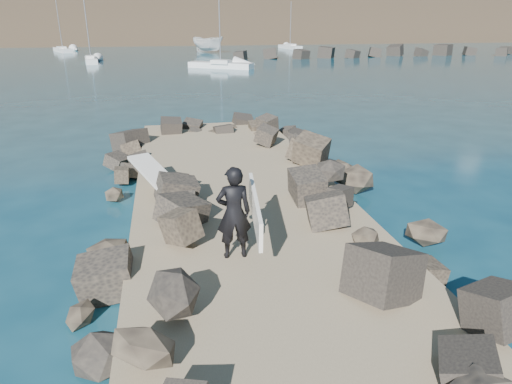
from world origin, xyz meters
TOP-DOWN VIEW (x-y plane):
  - ground at (0.00, 0.00)m, footprint 800.00×800.00m
  - jetty at (0.00, -2.00)m, footprint 6.00×26.00m
  - riprap_left at (-2.90, -1.50)m, footprint 2.60×22.00m
  - riprap_right at (2.90, -1.50)m, footprint 2.60×22.00m
  - breakwater_secondary at (35.00, 55.00)m, footprint 52.00×4.00m
  - surfboard_resting at (-2.34, 1.71)m, footprint 1.75×2.71m
  - boat_imported at (5.79, 69.84)m, footprint 6.15×7.12m
  - surfer_with_board at (-0.67, -2.36)m, footprint 0.98×2.48m
  - sailboat_c at (4.57, 42.99)m, footprint 7.34×5.50m
  - sailboat_e at (-18.54, 75.19)m, footprint 4.39×7.42m
  - sailboat_a at (-11.00, 53.03)m, footprint 2.40×6.49m
  - sailboat_d at (21.83, 76.11)m, footprint 3.00×7.15m

SIDE VIEW (x-z plane):
  - ground at x=0.00m, z-range 0.00..0.00m
  - jetty at x=0.00m, z-range 0.00..0.60m
  - sailboat_c at x=4.57m, z-range -4.22..4.92m
  - sailboat_e at x=-18.54m, z-range -4.09..4.78m
  - sailboat_d at x=21.83m, z-range -3.87..4.56m
  - sailboat_a at x=-11.00m, z-range -3.52..4.22m
  - riprap_left at x=-2.90m, z-range 0.00..1.00m
  - riprap_right at x=2.90m, z-range 0.00..1.00m
  - breakwater_secondary at x=35.00m, z-range 0.00..1.20m
  - surfboard_resting at x=-2.34m, z-range 1.00..1.09m
  - boat_imported at x=5.79m, z-range 0.00..2.67m
  - surfer_with_board at x=-0.67m, z-range 0.61..2.61m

